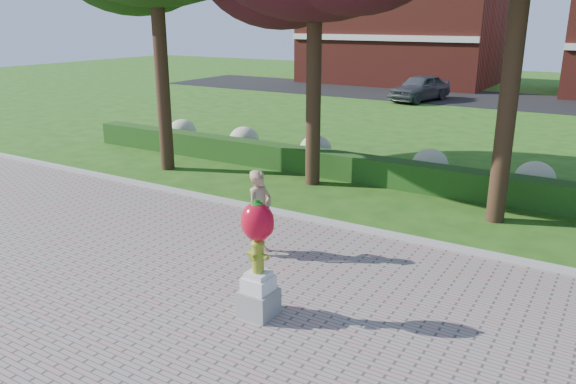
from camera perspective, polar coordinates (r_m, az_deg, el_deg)
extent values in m
plane|color=#245214|center=(11.44, -3.42, -7.85)|extent=(100.00, 100.00, 0.00)
cube|color=gray|center=(8.89, -18.95, -16.73)|extent=(40.00, 14.00, 0.04)
cube|color=#ADADA5|center=(13.79, 3.70, -3.04)|extent=(40.00, 0.18, 0.15)
cube|color=#123F13|center=(17.17, 9.98, 1.98)|extent=(24.00, 0.70, 0.80)
ellipsoid|color=#B1B68B|center=(22.67, -10.69, 6.04)|extent=(1.10, 1.10, 0.99)
ellipsoid|color=#B1B68B|center=(20.81, -4.49, 5.29)|extent=(1.10, 1.10, 0.99)
ellipsoid|color=#B1B68B|center=(19.24, 2.80, 4.33)|extent=(1.10, 1.10, 0.99)
ellipsoid|color=#B1B68B|center=(17.73, 14.22, 2.69)|extent=(1.10, 1.10, 0.99)
ellipsoid|color=#B1B68B|center=(17.14, 23.79, 1.23)|extent=(1.10, 1.10, 0.99)
cube|color=black|center=(37.27, 22.21, 8.55)|extent=(50.00, 8.00, 0.02)
cube|color=maroon|center=(45.39, 11.23, 15.26)|extent=(14.00, 8.00, 7.00)
cylinder|color=black|center=(18.76, -12.73, 12.30)|extent=(0.44, 0.44, 6.72)
cylinder|color=black|center=(16.61, 2.63, 11.13)|extent=(0.44, 0.44, 6.16)
cylinder|color=black|center=(14.24, 21.76, 11.19)|extent=(0.44, 0.44, 7.28)
cube|color=gray|center=(9.65, -2.99, -11.14)|extent=(0.57, 0.57, 0.45)
cube|color=silver|center=(9.49, -3.03, -9.28)|extent=(0.46, 0.46, 0.25)
cube|color=silver|center=(9.42, -3.04, -8.35)|extent=(0.37, 0.37, 0.09)
cylinder|color=olive|center=(9.29, -3.07, -6.71)|extent=(0.20, 0.20, 0.50)
ellipsoid|color=olive|center=(9.19, -3.10, -5.28)|extent=(0.23, 0.23, 0.16)
cylinder|color=olive|center=(9.35, -3.81, -6.22)|extent=(0.11, 0.10, 0.10)
cylinder|color=olive|center=(9.20, -2.34, -6.60)|extent=(0.11, 0.10, 0.10)
cylinder|color=olive|center=(9.17, -3.56, -6.69)|extent=(0.11, 0.11, 0.11)
cylinder|color=olive|center=(9.17, -3.10, -4.87)|extent=(0.07, 0.07, 0.04)
ellipsoid|color=red|center=(9.05, -3.14, -3.03)|extent=(0.56, 0.50, 0.65)
ellipsoid|color=red|center=(9.15, -3.97, -2.95)|extent=(0.28, 0.28, 0.41)
ellipsoid|color=red|center=(8.97, -2.28, -3.32)|extent=(0.28, 0.28, 0.41)
cylinder|color=#186116|center=(8.95, -3.17, -1.09)|extent=(0.09, 0.09, 0.11)
ellipsoid|color=#186116|center=(8.95, -3.17, -1.25)|extent=(0.22, 0.22, 0.07)
imported|color=tan|center=(11.78, -2.90, -2.09)|extent=(0.50, 0.71, 1.83)
imported|color=#46494E|center=(35.49, 13.25, 10.28)|extent=(2.97, 4.93, 1.57)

